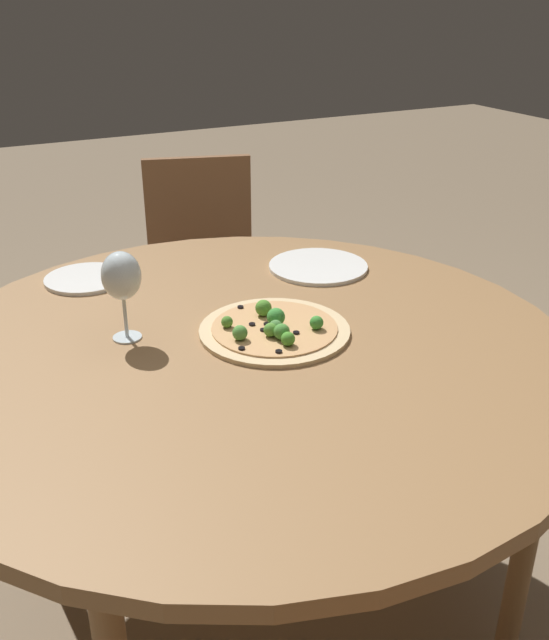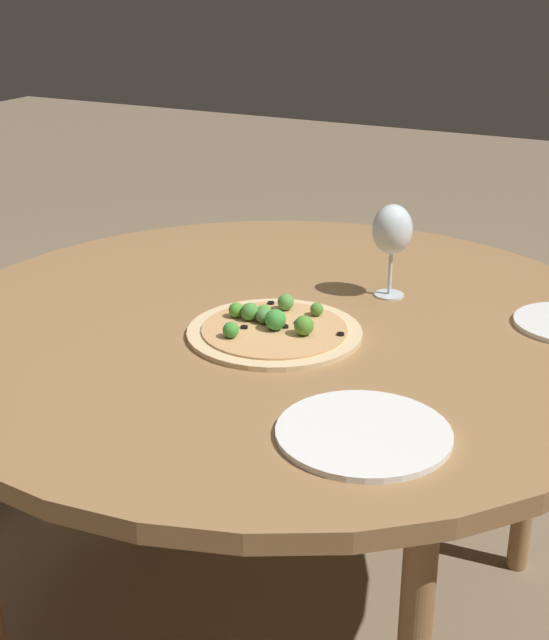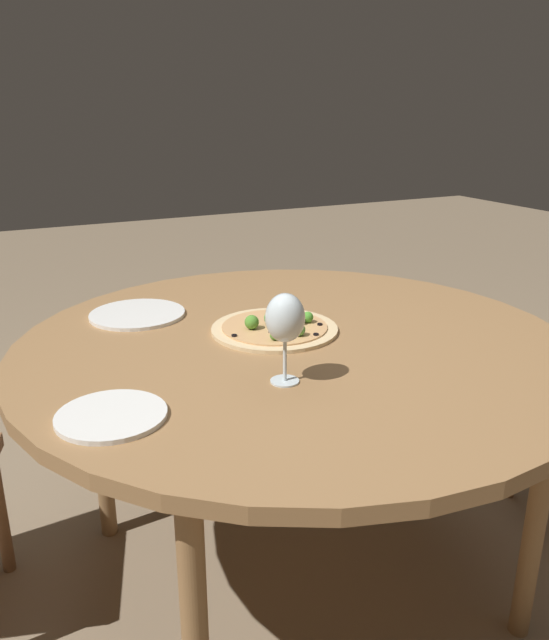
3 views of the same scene
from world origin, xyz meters
name	(u,v)px [view 1 (image 1 of 3)]	position (x,y,z in m)	size (l,w,h in m)	color
ground_plane	(252,599)	(0.00, 0.00, 0.00)	(12.00, 12.00, 0.00)	#847056
dining_table	(248,365)	(0.00, 0.00, 0.68)	(1.40, 1.40, 0.74)	olive
chair	(204,276)	(0.30, 1.01, 0.47)	(0.50, 0.50, 0.87)	brown
pizza	(274,329)	(0.07, 0.02, 0.75)	(0.33, 0.33, 0.05)	#DBBC89
wine_glass	(121,277)	(-0.22, 0.14, 0.88)	(0.08, 0.08, 0.20)	silver
plate_near	(318,266)	(0.35, 0.31, 0.74)	(0.26, 0.26, 0.01)	white
plate_far	(86,279)	(-0.22, 0.51, 0.74)	(0.21, 0.21, 0.01)	white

